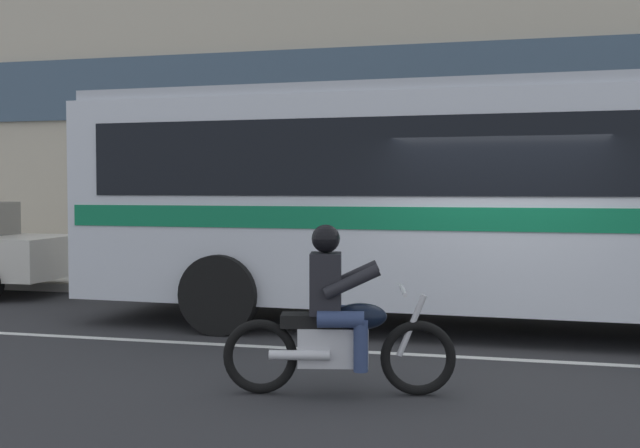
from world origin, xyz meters
The scene contains 6 objects.
ground_plane centered at (0.00, 0.00, 0.00)m, with size 60.00×60.00×0.00m, color #2B2B2D.
sidewalk_curb centered at (0.00, 5.10, 0.07)m, with size 28.00×3.80×0.15m, color #B7B2A8.
lane_center_stripe centered at (0.00, -0.60, 0.00)m, with size 26.60×0.14×0.01m, color silver.
transit_bus centered at (0.08, 1.19, 1.88)m, with size 11.63×2.93×3.22m.
motorcycle_with_rider centered at (-1.36, -2.49, 0.66)m, with size 2.11×0.76×1.56m.
fire_hydrant centered at (-3.54, 4.17, 0.52)m, with size 0.22×0.30×0.75m.
Camera 1 is at (0.24, -9.46, 1.90)m, focal length 44.15 mm.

